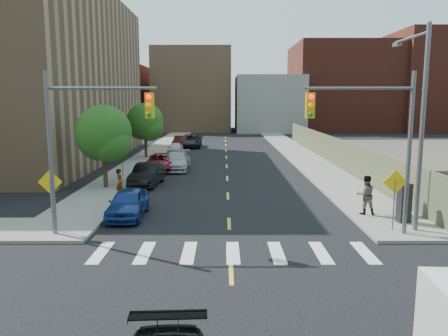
{
  "coord_description": "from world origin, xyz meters",
  "views": [
    {
      "loc": [
        -0.25,
        -12.1,
        5.85
      ],
      "look_at": [
        -0.24,
        12.32,
        2.0
      ],
      "focal_mm": 35.0,
      "sensor_mm": 36.0,
      "label": 1
    }
  ],
  "objects_px": {
    "parked_car_red": "(161,162)",
    "mailbox": "(403,201)",
    "parked_car_white": "(175,148)",
    "pedestrian_east": "(366,195)",
    "parked_car_blue": "(128,203)",
    "payphone": "(404,203)",
    "parked_car_maroon": "(181,142)",
    "pedestrian_west": "(120,183)",
    "parked_car_grey": "(190,141)",
    "parked_car_black": "(147,174)",
    "parked_car_silver": "(177,161)"
  },
  "relations": [
    {
      "from": "parked_car_blue",
      "to": "payphone",
      "type": "bearing_deg",
      "value": -6.66
    },
    {
      "from": "parked_car_red",
      "to": "parked_car_white",
      "type": "relative_size",
      "value": 1.36
    },
    {
      "from": "parked_car_red",
      "to": "mailbox",
      "type": "height_order",
      "value": "mailbox"
    },
    {
      "from": "parked_car_silver",
      "to": "mailbox",
      "type": "distance_m",
      "value": 19.85
    },
    {
      "from": "parked_car_red",
      "to": "pedestrian_east",
      "type": "distance_m",
      "value": 19.02
    },
    {
      "from": "parked_car_white",
      "to": "pedestrian_west",
      "type": "relative_size",
      "value": 2.16
    },
    {
      "from": "parked_car_silver",
      "to": "pedestrian_east",
      "type": "relative_size",
      "value": 2.64
    },
    {
      "from": "parked_car_white",
      "to": "parked_car_maroon",
      "type": "xyz_separation_m",
      "value": [
        -0.0,
        6.2,
        0.09
      ]
    },
    {
      "from": "payphone",
      "to": "pedestrian_west",
      "type": "distance_m",
      "value": 15.34
    },
    {
      "from": "parked_car_red",
      "to": "parked_car_black",
      "type": "bearing_deg",
      "value": -92.76
    },
    {
      "from": "parked_car_red",
      "to": "payphone",
      "type": "xyz_separation_m",
      "value": [
        13.67,
        -15.93,
        0.37
      ]
    },
    {
      "from": "pedestrian_east",
      "to": "parked_car_grey",
      "type": "bearing_deg",
      "value": -70.24
    },
    {
      "from": "parked_car_blue",
      "to": "mailbox",
      "type": "relative_size",
      "value": 2.75
    },
    {
      "from": "parked_car_grey",
      "to": "payphone",
      "type": "relative_size",
      "value": 3.07
    },
    {
      "from": "payphone",
      "to": "parked_car_white",
      "type": "bearing_deg",
      "value": 107.39
    },
    {
      "from": "parked_car_silver",
      "to": "pedestrian_west",
      "type": "bearing_deg",
      "value": -100.03
    },
    {
      "from": "parked_car_grey",
      "to": "mailbox",
      "type": "bearing_deg",
      "value": -68.6
    },
    {
      "from": "parked_car_black",
      "to": "parked_car_maroon",
      "type": "height_order",
      "value": "parked_car_black"
    },
    {
      "from": "parked_car_black",
      "to": "parked_car_maroon",
      "type": "xyz_separation_m",
      "value": [
        0.0,
        23.61,
        -0.03
      ]
    },
    {
      "from": "parked_car_silver",
      "to": "parked_car_red",
      "type": "bearing_deg",
      "value": -162.04
    },
    {
      "from": "parked_car_red",
      "to": "parked_car_maroon",
      "type": "distance_m",
      "value": 17.3
    },
    {
      "from": "parked_car_grey",
      "to": "pedestrian_west",
      "type": "distance_m",
      "value": 28.77
    },
    {
      "from": "parked_car_grey",
      "to": "payphone",
      "type": "distance_m",
      "value": 36.03
    },
    {
      "from": "parked_car_black",
      "to": "parked_car_silver",
      "type": "bearing_deg",
      "value": 84.13
    },
    {
      "from": "parked_car_maroon",
      "to": "pedestrian_west",
      "type": "distance_m",
      "value": 28.18
    },
    {
      "from": "parked_car_white",
      "to": "parked_car_blue",
      "type": "bearing_deg",
      "value": -89.2
    },
    {
      "from": "parked_car_blue",
      "to": "parked_car_maroon",
      "type": "bearing_deg",
      "value": 90.43
    },
    {
      "from": "parked_car_red",
      "to": "pedestrian_west",
      "type": "distance_m",
      "value": 10.89
    },
    {
      "from": "parked_car_maroon",
      "to": "pedestrian_east",
      "type": "relative_size",
      "value": 2.23
    },
    {
      "from": "parked_car_blue",
      "to": "parked_car_silver",
      "type": "bearing_deg",
      "value": 86.34
    },
    {
      "from": "parked_car_maroon",
      "to": "mailbox",
      "type": "xyz_separation_m",
      "value": [
        14.12,
        -32.05,
        0.17
      ]
    },
    {
      "from": "mailbox",
      "to": "payphone",
      "type": "xyz_separation_m",
      "value": [
        -0.45,
        -1.19,
        0.18
      ]
    },
    {
      "from": "parked_car_maroon",
      "to": "mailbox",
      "type": "bearing_deg",
      "value": -61.95
    },
    {
      "from": "parked_car_blue",
      "to": "pedestrian_east",
      "type": "relative_size",
      "value": 2.14
    },
    {
      "from": "parked_car_maroon",
      "to": "pedestrian_east",
      "type": "xyz_separation_m",
      "value": [
        12.34,
        -31.78,
        0.41
      ]
    },
    {
      "from": "parked_car_maroon",
      "to": "payphone",
      "type": "height_order",
      "value": "payphone"
    },
    {
      "from": "parked_car_blue",
      "to": "parked_car_red",
      "type": "height_order",
      "value": "parked_car_blue"
    },
    {
      "from": "parked_car_black",
      "to": "parked_car_grey",
      "type": "relative_size",
      "value": 0.81
    },
    {
      "from": "parked_car_red",
      "to": "payphone",
      "type": "distance_m",
      "value": 21.0
    },
    {
      "from": "pedestrian_west",
      "to": "parked_car_silver",
      "type": "bearing_deg",
      "value": -25.22
    },
    {
      "from": "parked_car_black",
      "to": "pedestrian_west",
      "type": "distance_m",
      "value": 4.63
    },
    {
      "from": "parked_car_red",
      "to": "mailbox",
      "type": "distance_m",
      "value": 20.42
    },
    {
      "from": "parked_car_white",
      "to": "mailbox",
      "type": "bearing_deg",
      "value": -61.55
    },
    {
      "from": "pedestrian_west",
      "to": "mailbox",
      "type": "bearing_deg",
      "value": -119.25
    },
    {
      "from": "parked_car_blue",
      "to": "parked_car_red",
      "type": "relative_size",
      "value": 0.83
    },
    {
      "from": "parked_car_white",
      "to": "payphone",
      "type": "height_order",
      "value": "payphone"
    },
    {
      "from": "parked_car_grey",
      "to": "pedestrian_east",
      "type": "xyz_separation_m",
      "value": [
        11.21,
        -32.32,
        0.34
      ]
    },
    {
      "from": "parked_car_silver",
      "to": "parked_car_grey",
      "type": "distance_m",
      "value": 17.44
    },
    {
      "from": "mailbox",
      "to": "parked_car_grey",
      "type": "bearing_deg",
      "value": 126.65
    },
    {
      "from": "parked_car_black",
      "to": "parked_car_silver",
      "type": "xyz_separation_m",
      "value": [
        1.3,
        6.71,
        -0.0
      ]
    }
  ]
}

